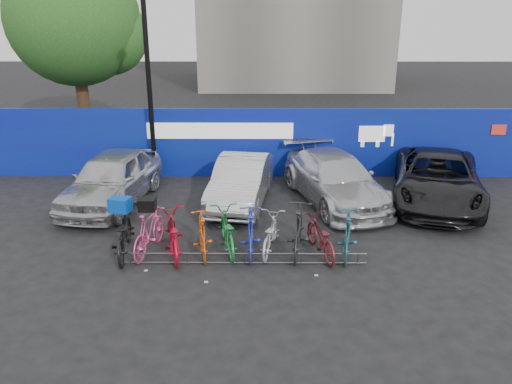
{
  "coord_description": "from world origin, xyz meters",
  "views": [
    {
      "loc": [
        0.32,
        -10.81,
        5.45
      ],
      "look_at": [
        0.25,
        2.0,
        0.84
      ],
      "focal_mm": 35.0,
      "sensor_mm": 36.0,
      "label": 1
    }
  ],
  "objects_px": {
    "bike_5": "(251,232)",
    "bike_4": "(227,231)",
    "car_2": "(335,179)",
    "bike_0": "(123,233)",
    "bike_3": "(202,235)",
    "tree": "(80,23)",
    "bike_7": "(299,230)",
    "car_1": "(241,181)",
    "bike_9": "(347,234)",
    "lamppost": "(149,85)",
    "car_0": "(112,179)",
    "bike_2": "(172,235)",
    "bike_6": "(270,234)",
    "bike_rack": "(244,258)",
    "bike_1": "(149,231)",
    "car_3": "(437,178)",
    "bike_8": "(320,237)"
  },
  "relations": [
    {
      "from": "bike_2",
      "to": "bike_6",
      "type": "xyz_separation_m",
      "value": [
        2.3,
        0.19,
        -0.06
      ]
    },
    {
      "from": "bike_9",
      "to": "bike_2",
      "type": "bearing_deg",
      "value": 10.94
    },
    {
      "from": "bike_1",
      "to": "bike_9",
      "type": "distance_m",
      "value": 4.7
    },
    {
      "from": "bike_8",
      "to": "bike_rack",
      "type": "bearing_deg",
      "value": 2.09
    },
    {
      "from": "lamppost",
      "to": "bike_5",
      "type": "relative_size",
      "value": 3.33
    },
    {
      "from": "lamppost",
      "to": "bike_3",
      "type": "distance_m",
      "value": 6.51
    },
    {
      "from": "bike_rack",
      "to": "lamppost",
      "type": "bearing_deg",
      "value": 118.07
    },
    {
      "from": "tree",
      "to": "bike_4",
      "type": "xyz_separation_m",
      "value": [
        6.33,
        -9.92,
        -4.56
      ]
    },
    {
      "from": "tree",
      "to": "bike_4",
      "type": "height_order",
      "value": "tree"
    },
    {
      "from": "bike_1",
      "to": "bike_9",
      "type": "relative_size",
      "value": 1.01
    },
    {
      "from": "car_3",
      "to": "bike_6",
      "type": "height_order",
      "value": "car_3"
    },
    {
      "from": "bike_0",
      "to": "bike_3",
      "type": "height_order",
      "value": "bike_0"
    },
    {
      "from": "car_2",
      "to": "bike_3",
      "type": "distance_m",
      "value": 5.11
    },
    {
      "from": "car_2",
      "to": "bike_6",
      "type": "bearing_deg",
      "value": -136.3
    },
    {
      "from": "car_0",
      "to": "bike_9",
      "type": "distance_m",
      "value": 7.31
    },
    {
      "from": "bike_3",
      "to": "bike_9",
      "type": "distance_m",
      "value": 3.43
    },
    {
      "from": "car_3",
      "to": "bike_8",
      "type": "xyz_separation_m",
      "value": [
        -3.93,
        -3.57,
        -0.28
      ]
    },
    {
      "from": "bike_rack",
      "to": "bike_5",
      "type": "relative_size",
      "value": 3.06
    },
    {
      "from": "car_3",
      "to": "bike_1",
      "type": "height_order",
      "value": "car_3"
    },
    {
      "from": "bike_0",
      "to": "bike_9",
      "type": "height_order",
      "value": "bike_0"
    },
    {
      "from": "car_1",
      "to": "bike_5",
      "type": "xyz_separation_m",
      "value": [
        0.34,
        -3.41,
        -0.14
      ]
    },
    {
      "from": "car_1",
      "to": "car_3",
      "type": "relative_size",
      "value": 0.78
    },
    {
      "from": "car_1",
      "to": "bike_7",
      "type": "bearing_deg",
      "value": -58.07
    },
    {
      "from": "bike_rack",
      "to": "bike_7",
      "type": "bearing_deg",
      "value": 25.26
    },
    {
      "from": "car_0",
      "to": "bike_2",
      "type": "height_order",
      "value": "car_0"
    },
    {
      "from": "tree",
      "to": "car_0",
      "type": "bearing_deg",
      "value": -68.13
    },
    {
      "from": "car_2",
      "to": "bike_0",
      "type": "distance_m",
      "value": 6.58
    },
    {
      "from": "bike_0",
      "to": "bike_3",
      "type": "relative_size",
      "value": 1.23
    },
    {
      "from": "car_0",
      "to": "car_2",
      "type": "height_order",
      "value": "car_0"
    },
    {
      "from": "lamppost",
      "to": "bike_9",
      "type": "distance_m",
      "value": 8.32
    },
    {
      "from": "tree",
      "to": "bike_4",
      "type": "relative_size",
      "value": 4.04
    },
    {
      "from": "bike_rack",
      "to": "car_2",
      "type": "bearing_deg",
      "value": 57.39
    },
    {
      "from": "bike_2",
      "to": "bike_4",
      "type": "xyz_separation_m",
      "value": [
        1.27,
        0.23,
        -0.01
      ]
    },
    {
      "from": "bike_rack",
      "to": "car_2",
      "type": "relative_size",
      "value": 1.13
    },
    {
      "from": "bike_3",
      "to": "bike_4",
      "type": "bearing_deg",
      "value": -169.71
    },
    {
      "from": "car_2",
      "to": "bike_0",
      "type": "xyz_separation_m",
      "value": [
        -5.52,
        -3.57,
        -0.17
      ]
    },
    {
      "from": "tree",
      "to": "bike_1",
      "type": "distance_m",
      "value": 11.89
    },
    {
      "from": "car_1",
      "to": "bike_9",
      "type": "relative_size",
      "value": 2.33
    },
    {
      "from": "bike_1",
      "to": "bike_2",
      "type": "relative_size",
      "value": 0.93
    },
    {
      "from": "lamppost",
      "to": "bike_2",
      "type": "height_order",
      "value": "lamppost"
    },
    {
      "from": "tree",
      "to": "bike_7",
      "type": "relative_size",
      "value": 3.89
    },
    {
      "from": "bike_2",
      "to": "bike_9",
      "type": "bearing_deg",
      "value": 165.96
    },
    {
      "from": "car_0",
      "to": "car_3",
      "type": "relative_size",
      "value": 0.86
    },
    {
      "from": "car_0",
      "to": "bike_6",
      "type": "bearing_deg",
      "value": -25.67
    },
    {
      "from": "tree",
      "to": "bike_1",
      "type": "relative_size",
      "value": 4.28
    },
    {
      "from": "tree",
      "to": "car_3",
      "type": "relative_size",
      "value": 1.45
    },
    {
      "from": "bike_8",
      "to": "bike_5",
      "type": "bearing_deg",
      "value": -15.91
    },
    {
      "from": "bike_5",
      "to": "bike_4",
      "type": "bearing_deg",
      "value": -17.0
    },
    {
      "from": "bike_4",
      "to": "bike_5",
      "type": "distance_m",
      "value": 0.6
    },
    {
      "from": "car_3",
      "to": "bike_1",
      "type": "bearing_deg",
      "value": -140.34
    }
  ]
}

